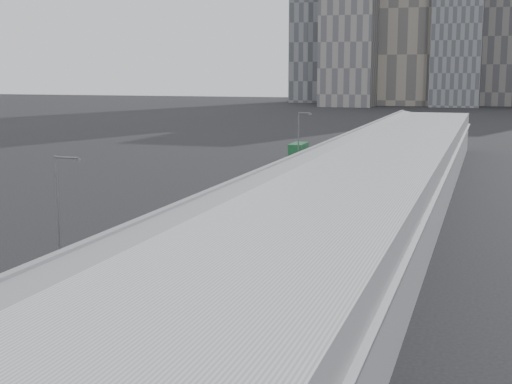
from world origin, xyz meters
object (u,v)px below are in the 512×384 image
at_px(bus_3, 208,240).
at_px(street_lamp_far, 300,137).
at_px(street_lamp_near, 60,208).
at_px(bus_5, 297,185).
at_px(bus_2, 103,295).
at_px(bus_6, 327,168).
at_px(suv, 337,143).
at_px(shipping_container, 298,152).
at_px(bus_4, 249,210).
at_px(bus_7, 343,158).
at_px(bus_8, 364,147).

xyz_separation_m(bus_3, street_lamp_far, (-6.30, 51.37, 3.41)).
bearing_deg(street_lamp_near, bus_5, 78.23).
distance_m(bus_2, street_lamp_far, 66.18).
bearing_deg(bus_6, suv, 96.38).
bearing_deg(shipping_container, bus_4, -82.50).
relative_size(bus_7, street_lamp_near, 1.48).
relative_size(street_lamp_far, shipping_container, 1.45).
xyz_separation_m(bus_4, bus_8, (0.54, 59.41, 0.08)).
distance_m(bus_5, street_lamp_far, 24.91).
bearing_deg(bus_2, street_lamp_far, 99.27).
xyz_separation_m(bus_6, suv, (-7.37, 41.97, -0.85)).
bearing_deg(shipping_container, bus_8, 42.58).
bearing_deg(bus_3, bus_5, 86.61).
height_order(bus_5, street_lamp_far, street_lamp_far).
xyz_separation_m(bus_4, suv, (-6.84, 72.66, -0.76)).
bearing_deg(street_lamp_near, bus_7, 83.49).
bearing_deg(suv, bus_7, -52.78).
bearing_deg(bus_6, street_lamp_far, 121.18).
distance_m(street_lamp_near, shipping_container, 70.24).
height_order(shipping_container, suv, shipping_container).
bearing_deg(bus_5, bus_2, -94.29).
relative_size(bus_5, bus_8, 0.97).
bearing_deg(shipping_container, street_lamp_far, -76.57).
bearing_deg(bus_8, bus_2, -91.57).
xyz_separation_m(bus_2, bus_5, (0.33, 41.91, 0.10)).
bearing_deg(bus_4, bus_5, 87.21).
height_order(bus_3, bus_4, bus_4).
bearing_deg(suv, street_lamp_near, -65.99).
distance_m(bus_4, bus_5, 15.55).
distance_m(bus_8, shipping_container, 12.90).
relative_size(bus_2, street_lamp_near, 1.43).
bearing_deg(bus_8, street_lamp_far, -108.37).
bearing_deg(shipping_container, bus_2, -85.71).
bearing_deg(street_lamp_far, suv, 92.18).
xyz_separation_m(bus_2, street_lamp_far, (-5.70, 65.85, 3.41)).
xyz_separation_m(bus_2, bus_6, (0.40, 57.05, 0.17)).
distance_m(bus_3, street_lamp_near, 11.53).
height_order(bus_2, street_lamp_far, street_lamp_far).
distance_m(bus_2, bus_4, 26.36).
height_order(bus_4, suv, bus_4).
height_order(bus_4, shipping_container, bus_4).
relative_size(street_lamp_far, suv, 1.45).
distance_m(bus_2, suv, 99.27).
bearing_deg(street_lamp_far, bus_3, -83.01).
distance_m(bus_6, shipping_container, 21.66).
xyz_separation_m(bus_6, street_lamp_near, (-7.43, -50.49, 3.31)).
xyz_separation_m(street_lamp_near, shipping_container, (-1.71, 70.13, -3.56)).
height_order(bus_6, street_lamp_far, street_lamp_far).
bearing_deg(bus_2, shipping_container, 100.82).
bearing_deg(street_lamp_far, bus_2, -85.05).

